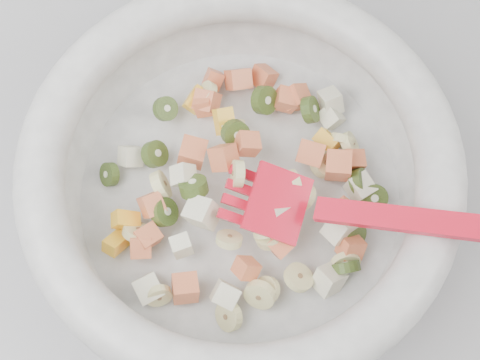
{
  "coord_description": "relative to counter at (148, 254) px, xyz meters",
  "views": [
    {
      "loc": [
        0.18,
        1.18,
        1.51
      ],
      "look_at": [
        0.16,
        1.4,
        0.95
      ],
      "focal_mm": 50.0,
      "sensor_mm": 36.0,
      "label": 1
    }
  ],
  "objects": [
    {
      "name": "mixing_bowl",
      "position": [
        0.16,
        -0.05,
        0.51
      ],
      "size": [
        0.45,
        0.38,
        0.14
      ],
      "color": "white",
      "rests_on": "counter"
    },
    {
      "name": "counter",
      "position": [
        0.0,
        0.0,
        0.0
      ],
      "size": [
        2.0,
        0.6,
        0.9
      ],
      "primitive_type": "cube",
      "color": "#9F9FA4",
      "rests_on": "ground"
    }
  ]
}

